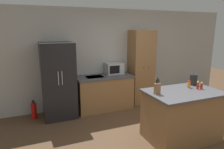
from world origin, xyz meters
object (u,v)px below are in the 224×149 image
object	(u,v)px
pantry_cabinet	(141,67)
knife_block	(157,88)
microwave	(114,68)
spice_bottle_amber_oil	(198,85)
refrigerator	(58,80)
fire_extinguisher	(34,111)
spice_bottle_short_red	(201,86)
spice_bottle_tall_dark	(189,84)
kettle	(193,80)

from	to	relation	value
pantry_cabinet	knife_block	distance (m)	2.14
microwave	spice_bottle_amber_oil	size ratio (longest dim) A/B	3.00
refrigerator	microwave	distance (m)	1.51
knife_block	microwave	bearing A→B (deg)	89.32
pantry_cabinet	fire_extinguisher	world-z (taller)	pantry_cabinet
spice_bottle_amber_oil	fire_extinguisher	size ratio (longest dim) A/B	0.34
spice_bottle_short_red	fire_extinguisher	xyz separation A→B (m)	(-3.03, 1.99, -0.81)
pantry_cabinet	spice_bottle_amber_oil	xyz separation A→B (m)	(0.08, -2.01, -0.00)
microwave	spice_bottle_tall_dark	xyz separation A→B (m)	(0.78, -1.94, -0.03)
spice_bottle_amber_oil	pantry_cabinet	bearing A→B (deg)	92.16
knife_block	spice_bottle_short_red	world-z (taller)	knife_block
refrigerator	kettle	size ratio (longest dim) A/B	7.31
fire_extinguisher	kettle	bearing A→B (deg)	-28.73
knife_block	fire_extinguisher	distance (m)	2.95
spice_bottle_short_red	spice_bottle_amber_oil	bearing A→B (deg)	153.46
spice_bottle_short_red	pantry_cabinet	bearing A→B (deg)	93.88
spice_bottle_short_red	kettle	xyz separation A→B (m)	(0.08, 0.29, 0.05)
refrigerator	fire_extinguisher	xyz separation A→B (m)	(-0.59, 0.06, -0.69)
microwave	kettle	bearing A→B (deg)	-60.75
pantry_cabinet	spice_bottle_amber_oil	bearing A→B (deg)	-87.84
pantry_cabinet	fire_extinguisher	size ratio (longest dim) A/B	4.47
refrigerator	pantry_cabinet	size ratio (longest dim) A/B	0.87
pantry_cabinet	microwave	xyz separation A→B (m)	(-0.80, 0.06, 0.02)
refrigerator	microwave	world-z (taller)	refrigerator
pantry_cabinet	spice_bottle_amber_oil	world-z (taller)	pantry_cabinet
microwave	knife_block	world-z (taller)	knife_block
refrigerator	spice_bottle_amber_oil	distance (m)	3.04
spice_bottle_short_red	fire_extinguisher	size ratio (longest dim) A/B	0.30
pantry_cabinet	spice_bottle_short_red	xyz separation A→B (m)	(0.14, -2.04, -0.01)
spice_bottle_short_red	fire_extinguisher	world-z (taller)	spice_bottle_short_red
spice_bottle_amber_oil	knife_block	bearing A→B (deg)	177.76
knife_block	kettle	world-z (taller)	knife_block
pantry_cabinet	kettle	world-z (taller)	pantry_cabinet
knife_block	spice_bottle_short_red	xyz separation A→B (m)	(0.96, -0.07, -0.04)
knife_block	pantry_cabinet	bearing A→B (deg)	67.37
microwave	spice_bottle_tall_dark	world-z (taller)	microwave
knife_block	spice_bottle_tall_dark	size ratio (longest dim) A/B	2.14
spice_bottle_tall_dark	kettle	distance (m)	0.27
refrigerator	spice_bottle_tall_dark	bearing A→B (deg)	-37.93
spice_bottle_amber_oil	microwave	bearing A→B (deg)	112.94
spice_bottle_amber_oil	refrigerator	bearing A→B (deg)	141.23
spice_bottle_amber_oil	kettle	bearing A→B (deg)	62.06
spice_bottle_amber_oil	spice_bottle_tall_dark	bearing A→B (deg)	126.07
spice_bottle_amber_oil	fire_extinguisher	bearing A→B (deg)	146.53
spice_bottle_amber_oil	kettle	xyz separation A→B (m)	(0.14, 0.26, 0.04)
spice_bottle_tall_dark	kettle	xyz separation A→B (m)	(0.23, 0.13, 0.04)
refrigerator	fire_extinguisher	bearing A→B (deg)	174.60
microwave	spice_bottle_amber_oil	world-z (taller)	microwave
refrigerator	kettle	world-z (taller)	refrigerator
spice_bottle_amber_oil	fire_extinguisher	world-z (taller)	spice_bottle_amber_oil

